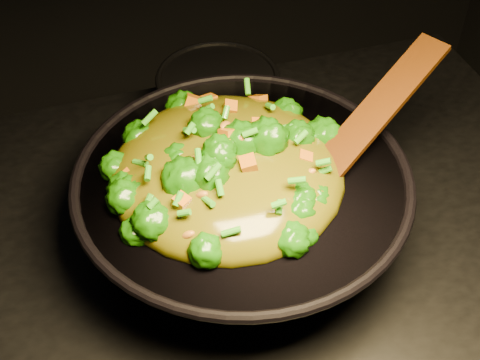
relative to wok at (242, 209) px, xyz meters
name	(u,v)px	position (x,y,z in m)	size (l,w,h in m)	color
wok	(242,209)	(0.00, 0.00, 0.00)	(0.45, 0.45, 0.13)	black
stir_fry	(227,146)	(-0.02, 0.01, 0.12)	(0.32, 0.32, 0.11)	#1A5C06
spatula	(368,121)	(0.18, 0.00, 0.12)	(0.32, 0.05, 0.01)	#3B1B06
back_pot	(219,102)	(0.04, 0.25, -0.01)	(0.20, 0.20, 0.11)	black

